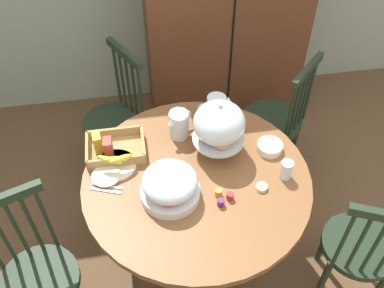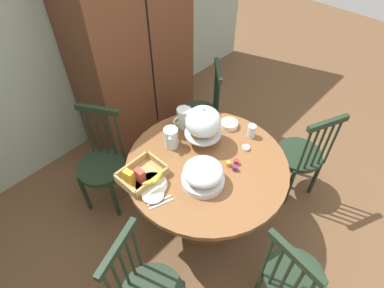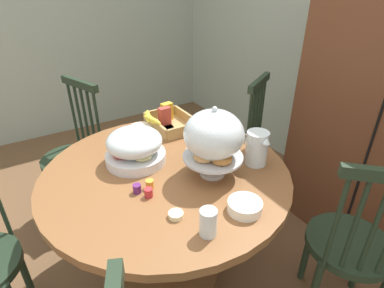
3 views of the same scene
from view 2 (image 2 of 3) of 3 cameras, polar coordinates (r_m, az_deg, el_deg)
ground_plane at (r=2.94m, az=6.47°, el=-13.93°), size 10.00×10.00×0.00m
wall_back at (r=3.15m, az=-20.19°, el=20.25°), size 4.80×0.06×2.60m
wooden_armoire at (r=3.18m, az=-10.65°, el=15.96°), size 1.18×0.60×1.96m
dining_table at (r=2.52m, az=2.52°, el=-6.66°), size 1.19×1.19×0.74m
windsor_chair_near_window at (r=2.95m, az=18.70°, el=-2.08°), size 0.44×0.44×0.97m
windsor_chair_by_cabinet at (r=3.20m, az=1.72°, el=5.33°), size 0.47×0.47×0.97m
windsor_chair_facing_door at (r=2.83m, az=-15.58°, el=-3.65°), size 0.45×0.45×0.97m
windsor_chair_host_seat at (r=2.31m, az=17.24°, el=-21.95°), size 0.41×0.41×0.97m
pastry_stand_with_dome at (r=2.37m, az=1.99°, el=3.76°), size 0.28×0.28×0.34m
fruit_platter_covered at (r=2.18m, az=1.98°, el=-5.39°), size 0.30×0.30×0.18m
orange_juice_pitcher at (r=2.59m, az=-1.51°, el=4.57°), size 0.19×0.11×0.17m
milk_pitcher at (r=2.43m, az=-3.72°, el=1.04°), size 0.15×0.15×0.17m
cereal_basket at (r=2.25m, az=-8.83°, el=-5.57°), size 0.32×0.30×0.12m
china_plate_large at (r=2.24m, az=-7.19°, el=-7.22°), size 0.22×0.22×0.01m
china_plate_small at (r=2.18m, az=-6.94°, el=-8.89°), size 0.15×0.15×0.01m
cereal_bowl at (r=2.64m, az=6.62°, el=3.50°), size 0.14×0.14×0.04m
drinking_glass at (r=2.56m, az=10.49°, el=2.29°), size 0.06×0.06×0.11m
butter_dish at (r=2.48m, az=9.55°, el=-0.66°), size 0.06×0.06×0.02m
jam_jar_strawberry at (r=2.36m, az=7.82°, el=-3.16°), size 0.04×0.04×0.04m
jam_jar_apricot at (r=2.34m, az=6.46°, el=-3.50°), size 0.04×0.04×0.04m
jam_jar_grape at (r=2.32m, az=7.63°, el=-4.26°), size 0.04×0.04×0.04m
table_knife at (r=2.16m, az=-5.77°, el=-9.91°), size 0.16×0.07×0.01m
dinner_fork at (r=2.15m, az=-5.45°, el=-10.50°), size 0.16×0.07×0.01m
soup_spoon at (r=2.33m, az=-8.49°, el=-4.80°), size 0.16×0.07×0.01m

